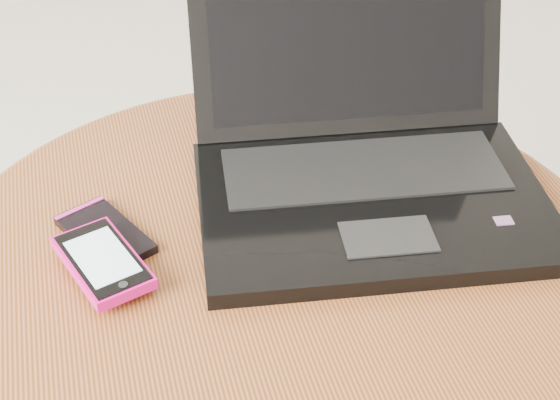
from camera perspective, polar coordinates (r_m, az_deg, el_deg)
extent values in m
cylinder|color=#5C2D10|center=(0.81, -0.19, -4.66)|extent=(0.63, 0.63, 0.03)
torus|color=#5C2D10|center=(0.81, -0.19, -4.66)|extent=(0.67, 0.67, 0.03)
cube|color=black|center=(0.85, 6.25, -0.30)|extent=(0.37, 0.28, 0.02)
cube|color=black|center=(0.88, 5.62, 2.09)|extent=(0.30, 0.14, 0.00)
cube|color=black|center=(0.79, 7.26, -2.45)|extent=(0.09, 0.06, 0.00)
cube|color=red|center=(0.84, 14.75, -1.35)|extent=(0.02, 0.02, 0.00)
cube|color=black|center=(0.92, 4.55, 10.91)|extent=(0.34, 0.13, 0.20)
cube|color=black|center=(0.92, 4.61, 10.88)|extent=(0.30, 0.10, 0.16)
cube|color=black|center=(0.83, -11.64, -2.27)|extent=(0.09, 0.12, 0.01)
cube|color=#C12D82|center=(0.86, -13.27, -0.52)|extent=(0.05, 0.03, 0.00)
cube|color=#D50D76|center=(0.78, -11.78, -4.11)|extent=(0.09, 0.12, 0.01)
cube|color=black|center=(0.78, -11.83, -3.78)|extent=(0.08, 0.11, 0.00)
cube|color=silver|center=(0.78, -11.84, -3.73)|extent=(0.07, 0.08, 0.00)
cylinder|color=black|center=(0.75, -10.46, -5.59)|extent=(0.01, 0.01, 0.00)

